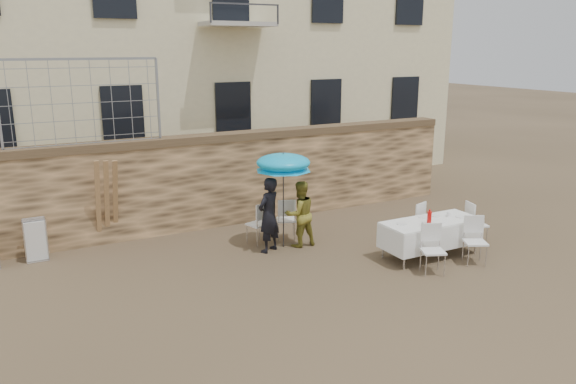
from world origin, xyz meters
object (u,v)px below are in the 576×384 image
umbrella (283,166)px  banquet_table (431,222)px  woman_dress (300,214)px  table_chair_back (413,222)px  table_chair_side (476,223)px  chair_stack_right (35,238)px  couple_chair_left (258,223)px  man_suit (269,215)px  table_chair_front_right (475,241)px  couple_chair_right (286,218)px  table_chair_front_left (433,250)px  soda_bottle (429,218)px

umbrella → banquet_table: (2.45, -1.91, -1.08)m
woman_dress → table_chair_back: 2.52m
table_chair_side → chair_stack_right: size_ratio=1.04×
couple_chair_left → table_chair_side: same height
table_chair_side → chair_stack_right: 9.37m
man_suit → umbrella: 1.09m
table_chair_front_right → couple_chair_left: bearing=164.0°
couple_chair_right → table_chair_front_left: same height
banquet_table → table_chair_front_left: 0.99m
banquet_table → table_chair_side: (1.40, 0.10, -0.25)m
couple_chair_left → couple_chair_right: size_ratio=1.00×
table_chair_back → table_chair_front_right: bearing=82.0°
umbrella → table_chair_front_right: umbrella is taller
woman_dress → table_chair_front_right: 3.66m
woman_dress → soda_bottle: bearing=133.9°
umbrella → man_suit: bearing=-166.0°
banquet_table → chair_stack_right: bearing=153.5°
man_suit → soda_bottle: size_ratio=6.22×
umbrella → couple_chair_right: size_ratio=2.01×
umbrella → banquet_table: 3.29m
couple_chair_left → table_chair_front_right: (3.35, -3.11, 0.00)m
table_chair_front_left → table_chair_back: same height
soda_bottle → chair_stack_right: 8.04m
man_suit → table_chair_side: bearing=131.0°
woman_dress → table_chair_back: size_ratio=1.52×
couple_chair_right → soda_bottle: size_ratio=3.69×
couple_chair_left → table_chair_back: same height
soda_bottle → table_chair_front_left: (-0.40, -0.60, -0.43)m
couple_chair_left → table_chair_side: size_ratio=1.00×
banquet_table → soda_bottle: bearing=-143.1°
banquet_table → table_chair_back: size_ratio=2.19×
banquet_table → soda_bottle: 0.30m
couple_chair_left → table_chair_side: (4.25, -2.26, 0.00)m
table_chair_front_right → table_chair_side: bearing=70.2°
man_suit → table_chair_back: (3.05, -1.01, -0.33)m
couple_chair_right → table_chair_back: (2.35, -1.56, 0.00)m
banquet_table → table_chair_side: table_chair_side is taller
man_suit → chair_stack_right: man_suit is taller
umbrella → chair_stack_right: umbrella is taller
couple_chair_right → banquet_table: size_ratio=0.46×
woman_dress → table_chair_back: bearing=156.1°
table_chair_front_right → chair_stack_right: table_chair_front_right is taller
banquet_table → table_chair_front_left: table_chair_front_left is taller
table_chair_side → table_chair_front_left: bearing=128.4°
couple_chair_right → table_chair_front_right: bearing=153.2°
soda_bottle → table_chair_front_right: bearing=-40.6°
banquet_table → table_chair_side: size_ratio=2.19×
couple_chair_right → table_chair_front_right: 4.09m
couple_chair_right → couple_chair_left: bearing=22.8°
couple_chair_right → table_chair_side: 4.21m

